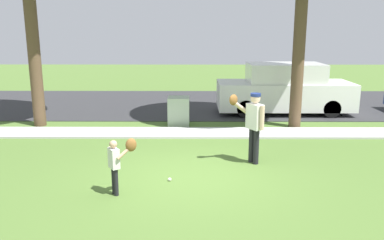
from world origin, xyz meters
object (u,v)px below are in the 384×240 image
(utility_cabinet, at_px, (179,111))
(baseball, at_px, (170,179))
(person_adult, at_px, (253,120))
(person_child, at_px, (118,159))
(parked_van_white, at_px, (284,90))

(utility_cabinet, bearing_deg, baseball, -89.95)
(person_adult, relative_size, utility_cabinet, 1.81)
(baseball, bearing_deg, person_child, -143.53)
(person_child, bearing_deg, person_adult, 0.86)
(person_child, height_order, baseball, person_child)
(baseball, bearing_deg, parked_van_white, 60.62)
(person_child, relative_size, parked_van_white, 0.23)
(baseball, relative_size, parked_van_white, 0.01)
(parked_van_white, bearing_deg, person_adult, -109.21)
(person_child, distance_m, parked_van_white, 9.07)
(person_adult, xyz_separation_m, baseball, (-1.90, -1.18, -1.03))
(person_child, height_order, utility_cabinet, person_child)
(utility_cabinet, distance_m, parked_van_white, 4.38)
(person_adult, distance_m, baseball, 2.46)
(utility_cabinet, bearing_deg, person_adult, -63.81)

